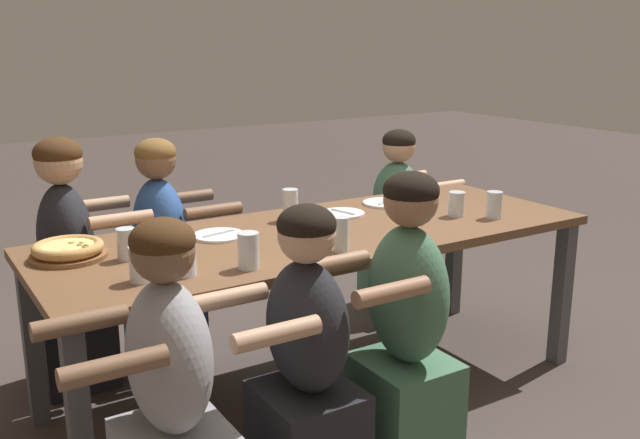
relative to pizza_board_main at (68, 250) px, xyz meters
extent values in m
plane|color=#423833|center=(1.02, -0.17, -0.79)|extent=(18.00, 18.00, 0.00)
cube|color=brown|center=(1.02, -0.17, -0.05)|extent=(2.43, 0.89, 0.04)
cube|color=#4C4C51|center=(-0.13, -0.56, -0.43)|extent=(0.07, 0.07, 0.72)
cube|color=#4C4C51|center=(2.18, -0.56, -0.43)|extent=(0.07, 0.07, 0.72)
cube|color=#4C4C51|center=(-0.13, 0.21, -0.43)|extent=(0.07, 0.07, 0.72)
cube|color=#4C4C51|center=(2.18, 0.21, -0.43)|extent=(0.07, 0.07, 0.72)
cylinder|color=brown|center=(0.00, 0.00, -0.02)|extent=(0.29, 0.29, 0.02)
torus|color=tan|center=(0.00, 0.00, 0.01)|extent=(0.27, 0.27, 0.04)
cylinder|color=#E5C675|center=(0.00, 0.00, 0.00)|extent=(0.22, 0.22, 0.04)
cylinder|color=#E5C166|center=(0.05, -0.07, 0.02)|extent=(0.02, 0.02, 0.01)
cylinder|color=#E5C166|center=(0.04, -0.03, 0.02)|extent=(0.02, 0.02, 0.01)
cylinder|color=#E5C166|center=(-0.03, -0.08, 0.02)|extent=(0.02, 0.02, 0.01)
cylinder|color=#E5C166|center=(0.02, 0.02, 0.02)|extent=(0.02, 0.02, 0.01)
cylinder|color=#E5C166|center=(0.05, -0.06, 0.02)|extent=(0.02, 0.02, 0.01)
cylinder|color=#E5C166|center=(0.05, -0.02, 0.02)|extent=(0.02, 0.02, 0.01)
cylinder|color=white|center=(0.61, -0.03, -0.03)|extent=(0.22, 0.22, 0.01)
cube|color=#B7B7BC|center=(0.61, -0.03, -0.02)|extent=(0.15, 0.05, 0.01)
cylinder|color=white|center=(1.57, 0.08, -0.03)|extent=(0.22, 0.22, 0.01)
cube|color=#B7B7BC|center=(1.57, 0.08, -0.02)|extent=(0.14, 0.09, 0.01)
cylinder|color=white|center=(1.27, 0.01, -0.03)|extent=(0.21, 0.21, 0.01)
cube|color=#B7B7BC|center=(1.27, 0.01, -0.02)|extent=(0.05, 0.14, 0.01)
cylinder|color=silver|center=(0.93, -0.48, 0.04)|extent=(0.06, 0.06, 0.14)
cylinder|color=black|center=(0.93, -0.48, 0.01)|extent=(0.05, 0.05, 0.08)
cylinder|color=silver|center=(1.83, -0.41, 0.03)|extent=(0.07, 0.07, 0.13)
cylinder|color=black|center=(1.83, -0.41, 0.02)|extent=(0.06, 0.06, 0.09)
cylinder|color=silver|center=(1.00, 0.05, 0.04)|extent=(0.07, 0.07, 0.15)
cylinder|color=black|center=(1.00, 0.05, 0.02)|extent=(0.06, 0.06, 0.11)
cylinder|color=silver|center=(0.18, -0.13, 0.03)|extent=(0.07, 0.07, 0.12)
cylinder|color=black|center=(0.18, -0.13, 0.01)|extent=(0.06, 0.06, 0.08)
cylinder|color=silver|center=(0.53, -0.47, 0.04)|extent=(0.08, 0.08, 0.14)
cylinder|color=silver|center=(0.53, -0.47, 0.00)|extent=(0.07, 0.07, 0.07)
cylinder|color=silver|center=(0.30, -0.43, 0.04)|extent=(0.08, 0.08, 0.15)
cylinder|color=black|center=(0.30, -0.43, 0.00)|extent=(0.07, 0.07, 0.07)
cylinder|color=silver|center=(1.71, -0.02, 0.02)|extent=(0.06, 0.06, 0.11)
cylinder|color=black|center=(1.71, -0.02, 0.01)|extent=(0.06, 0.06, 0.09)
cylinder|color=silver|center=(0.15, -0.41, 0.03)|extent=(0.08, 0.08, 0.13)
cylinder|color=silver|center=(0.15, -0.41, 0.00)|extent=(0.07, 0.07, 0.07)
cylinder|color=silver|center=(1.71, -0.29, 0.03)|extent=(0.08, 0.08, 0.12)
cube|color=#477556|center=(1.97, 0.49, -0.58)|extent=(0.32, 0.34, 0.43)
ellipsoid|color=#477556|center=(1.97, 0.49, -0.14)|extent=(0.24, 0.36, 0.45)
sphere|color=tan|center=(1.97, 0.49, 0.17)|extent=(0.19, 0.19, 0.19)
ellipsoid|color=black|center=(1.97, 0.49, 0.21)|extent=(0.19, 0.19, 0.13)
cylinder|color=tan|center=(2.18, 0.66, -0.05)|extent=(0.28, 0.06, 0.06)
cylinder|color=tan|center=(2.18, 0.32, -0.05)|extent=(0.28, 0.06, 0.06)
ellipsoid|color=#232328|center=(0.56, -0.84, -0.14)|extent=(0.24, 0.36, 0.45)
sphere|color=tan|center=(0.56, -0.84, 0.18)|extent=(0.19, 0.19, 0.19)
ellipsoid|color=black|center=(0.56, -0.84, 0.21)|extent=(0.19, 0.19, 0.13)
cylinder|color=tan|center=(0.35, -1.01, -0.05)|extent=(0.28, 0.06, 0.06)
cylinder|color=tan|center=(0.35, -0.67, -0.05)|extent=(0.28, 0.06, 0.06)
cube|color=#232328|center=(0.09, 0.49, -0.58)|extent=(0.32, 0.34, 0.43)
ellipsoid|color=#232328|center=(0.09, 0.49, -0.10)|extent=(0.24, 0.36, 0.52)
sphere|color=tan|center=(0.09, 0.49, 0.26)|extent=(0.21, 0.21, 0.21)
ellipsoid|color=#422814|center=(0.09, 0.49, 0.30)|extent=(0.21, 0.21, 0.14)
cylinder|color=tan|center=(0.30, 0.66, 0.01)|extent=(0.28, 0.06, 0.06)
cylinder|color=tan|center=(0.30, 0.32, 0.01)|extent=(0.28, 0.06, 0.06)
ellipsoid|color=#99999E|center=(0.08, -0.84, -0.12)|extent=(0.24, 0.36, 0.47)
sphere|color=brown|center=(0.08, -0.84, 0.20)|extent=(0.19, 0.19, 0.19)
ellipsoid|color=#422814|center=(0.08, -0.84, 0.23)|extent=(0.19, 0.19, 0.13)
cylinder|color=brown|center=(-0.12, -1.01, -0.03)|extent=(0.28, 0.06, 0.06)
cylinder|color=brown|center=(-0.12, -0.67, -0.03)|extent=(0.28, 0.06, 0.06)
cube|color=#2D5193|center=(0.53, 0.49, -0.58)|extent=(0.32, 0.34, 0.43)
ellipsoid|color=#2D5193|center=(0.53, 0.49, -0.11)|extent=(0.24, 0.36, 0.50)
sphere|color=brown|center=(0.53, 0.49, 0.23)|extent=(0.19, 0.19, 0.19)
ellipsoid|color=brown|center=(0.53, 0.49, 0.26)|extent=(0.19, 0.19, 0.13)
cylinder|color=brown|center=(0.74, 0.66, -0.01)|extent=(0.28, 0.06, 0.06)
cylinder|color=brown|center=(0.74, 0.32, -0.01)|extent=(0.28, 0.06, 0.06)
cube|color=#477556|center=(0.98, -0.84, -0.58)|extent=(0.32, 0.34, 0.43)
ellipsoid|color=#477556|center=(0.98, -0.84, -0.11)|extent=(0.24, 0.36, 0.51)
sphere|color=#9E7051|center=(0.98, -0.84, 0.24)|extent=(0.19, 0.19, 0.19)
ellipsoid|color=black|center=(0.98, -0.84, 0.27)|extent=(0.20, 0.20, 0.14)
cylinder|color=#9E7051|center=(0.77, -1.01, 0.00)|extent=(0.28, 0.06, 0.06)
cylinder|color=#9E7051|center=(0.77, -0.67, 0.00)|extent=(0.28, 0.06, 0.06)
camera|label=1|loc=(-0.56, -2.71, 0.80)|focal=40.00mm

